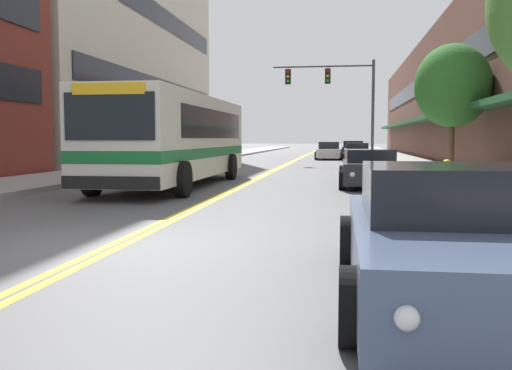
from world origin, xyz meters
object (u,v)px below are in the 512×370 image
car_navy_parked_right_mid (353,150)px  fire_hydrant (446,178)px  car_charcoal_parked_right_far (370,169)px  street_tree_right_mid (453,86)px  city_bus (177,136)px  traffic_signal_mast (338,90)px  car_white_moving_lead (329,151)px  car_champagne_parked_right_end (357,153)px  car_slate_blue_parked_right_foreground (448,238)px  car_red_parked_left_near (213,155)px

car_navy_parked_right_mid → fire_hydrant: 34.59m
car_navy_parked_right_mid → car_charcoal_parked_right_far: bearing=-90.0°
car_navy_parked_right_mid → street_tree_right_mid: size_ratio=0.84×
car_navy_parked_right_mid → street_tree_right_mid: street_tree_right_mid is taller
city_bus → traffic_signal_mast: bearing=72.5°
car_charcoal_parked_right_far → car_white_moving_lead: bearing=94.5°
city_bus → car_champagne_parked_right_end: bearing=72.6°
fire_hydrant → car_slate_blue_parked_right_foreground: bearing=-99.8°
car_red_parked_left_near → street_tree_right_mid: size_ratio=0.78×
car_red_parked_left_near → car_champagne_parked_right_end: car_champagne_parked_right_end is taller
city_bus → street_tree_right_mid: size_ratio=2.10×
car_navy_parked_right_mid → car_white_moving_lead: (-1.91, -5.35, -0.03)m
car_charcoal_parked_right_far → car_champagne_parked_right_end: (0.09, 20.64, 0.02)m
car_white_moving_lead → car_navy_parked_right_mid: bearing=70.3°
car_red_parked_left_near → street_tree_right_mid: bearing=-35.7°
car_charcoal_parked_right_far → traffic_signal_mast: (-1.23, 16.38, 3.96)m
city_bus → car_charcoal_parked_right_far: city_bus is taller
car_red_parked_left_near → street_tree_right_mid: street_tree_right_mid is taller
city_bus → fire_hydrant: city_bus is taller
street_tree_right_mid → fire_hydrant: (-1.95, -10.16, -3.16)m
street_tree_right_mid → fire_hydrant: size_ratio=5.79×
car_red_parked_left_near → car_white_moving_lead: bearing=56.6°
car_red_parked_left_near → car_slate_blue_parked_right_foreground: car_slate_blue_parked_right_foreground is taller
car_charcoal_parked_right_far → street_tree_right_mid: street_tree_right_mid is taller
traffic_signal_mast → car_slate_blue_parked_right_foreground: bearing=-87.4°
car_red_parked_left_near → car_navy_parked_right_mid: bearing=61.0°
traffic_signal_mast → fire_hydrant: size_ratio=6.88×
car_champagne_parked_right_end → traffic_signal_mast: traffic_signal_mast is taller
car_navy_parked_right_mid → car_charcoal_parked_right_far: size_ratio=1.00×
car_navy_parked_right_mid → street_tree_right_mid: 24.85m
traffic_signal_mast → fire_hydrant: bearing=-82.2°
car_charcoal_parked_right_far → car_champagne_parked_right_end: 20.64m
city_bus → traffic_signal_mast: 17.91m
street_tree_right_mid → fire_hydrant: 10.81m
car_red_parked_left_near → car_champagne_parked_right_end: 10.79m
traffic_signal_mast → fire_hydrant: (2.87, -20.98, -3.93)m
city_bus → car_white_moving_lead: size_ratio=2.33×
car_navy_parked_right_mid → fire_hydrant: bearing=-87.3°
car_slate_blue_parked_right_foreground → fire_hydrant: (1.53, 8.89, 0.01)m
city_bus → traffic_signal_mast: traffic_signal_mast is taller
car_navy_parked_right_mid → car_charcoal_parked_right_far: 29.94m
car_red_parked_left_near → car_white_moving_lead: car_white_moving_lead is taller
traffic_signal_mast → car_navy_parked_right_mid: bearing=84.9°
car_slate_blue_parked_right_foreground → street_tree_right_mid: size_ratio=0.89×
traffic_signal_mast → street_tree_right_mid: 11.87m
car_red_parked_left_near → car_charcoal_parked_right_far: 16.76m
traffic_signal_mast → fire_hydrant: 21.54m
car_red_parked_left_near → car_white_moving_lead: 12.26m
car_navy_parked_right_mid → car_red_parked_left_near: bearing=-119.0°
car_charcoal_parked_right_far → street_tree_right_mid: bearing=57.1°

